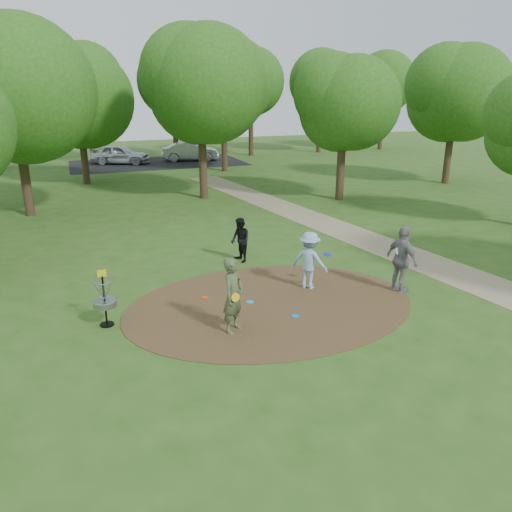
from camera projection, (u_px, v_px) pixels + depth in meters
name	position (u px, v px, depth m)	size (l,w,h in m)	color
ground	(271.00, 305.00, 14.28)	(100.00, 100.00, 0.00)	#2D5119
dirt_clearing	(271.00, 305.00, 14.27)	(8.40, 8.40, 0.02)	#47301C
footpath	(415.00, 258.00, 18.21)	(2.00, 40.00, 0.01)	#8C7A5B
parking_lot	(158.00, 163.00, 41.58)	(14.00, 8.00, 0.01)	black
player_observer_with_disc	(233.00, 295.00, 12.43)	(0.84, 0.83, 1.96)	#485B34
player_throwing_with_disc	(309.00, 261.00, 15.20)	(1.36, 1.31, 1.80)	#8AB2CE
player_walking_with_disc	(240.00, 240.00, 17.62)	(0.70, 0.85, 1.59)	black
player_waiting_with_disc	(402.00, 259.00, 14.93)	(0.65, 1.26, 2.05)	gray
disc_ground_cyan	(250.00, 302.00, 14.40)	(0.22, 0.22, 0.02)	#1CA2E4
disc_ground_blue	(295.00, 316.00, 13.51)	(0.22, 0.22, 0.02)	blue
disc_ground_red	(205.00, 297.00, 14.71)	(0.22, 0.22, 0.02)	#D04614
car_left	(120.00, 154.00, 40.74)	(1.86, 4.62, 1.57)	#B8BBC1
car_right	(190.00, 152.00, 42.59)	(1.65, 4.74, 1.56)	#929499
disc_golf_basket	(104.00, 294.00, 12.77)	(0.63, 0.63, 1.54)	black
tree_ring	(213.00, 101.00, 23.22)	(37.56, 45.43, 9.28)	#332316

